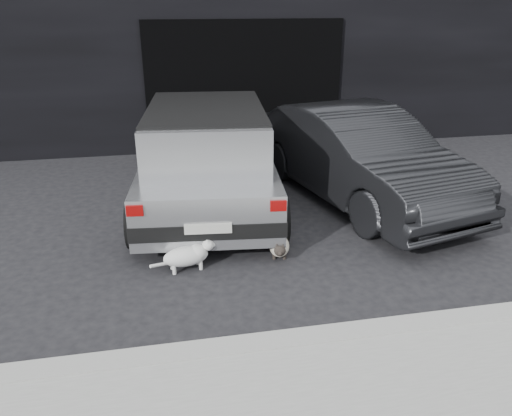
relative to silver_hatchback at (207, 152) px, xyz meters
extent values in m
plane|color=black|center=(0.10, -1.03, -0.84)|extent=(80.00, 80.00, 0.00)
cube|color=black|center=(1.10, 4.97, 1.66)|extent=(34.00, 4.00, 5.00)
cube|color=black|center=(1.10, 2.96, 0.46)|extent=(4.00, 0.10, 2.60)
cube|color=#969691|center=(1.10, -3.63, -0.78)|extent=(18.00, 0.25, 0.12)
cube|color=#B6B8BB|center=(0.01, 0.11, -0.32)|extent=(2.26, 4.30, 0.66)
cube|color=#B6B8BB|center=(-0.01, -0.11, 0.34)|extent=(1.90, 2.91, 0.66)
cube|color=black|center=(-0.01, -0.11, 0.34)|extent=(1.90, 2.81, 0.53)
cube|color=black|center=(-0.20, -1.88, -0.42)|extent=(1.87, 0.36, 0.19)
cube|color=black|center=(0.22, 2.09, -0.42)|extent=(1.87, 0.36, 0.19)
cube|color=silver|center=(-0.21, -1.97, -0.35)|extent=(0.55, 0.07, 0.13)
cube|color=#8C0707|center=(-1.02, -1.88, -0.10)|extent=(0.19, 0.05, 0.13)
cube|color=#8C0707|center=(0.61, -2.05, -0.10)|extent=(0.19, 0.05, 0.13)
cube|color=black|center=(-0.01, -0.11, 0.68)|extent=(1.87, 2.64, 0.03)
cylinder|color=black|center=(-1.04, -1.28, -0.52)|extent=(0.30, 0.66, 0.64)
cylinder|color=slate|center=(-1.17, -1.26, -0.52)|extent=(0.06, 0.35, 0.35)
cylinder|color=black|center=(0.75, -1.46, -0.52)|extent=(0.30, 0.66, 0.64)
cylinder|color=slate|center=(0.88, -1.48, -0.52)|extent=(0.06, 0.35, 0.35)
cylinder|color=black|center=(-0.74, 1.62, -0.52)|extent=(0.30, 0.66, 0.64)
cylinder|color=slate|center=(-0.86, 1.64, -0.52)|extent=(0.06, 0.35, 0.35)
cylinder|color=black|center=(1.06, 1.43, -0.52)|extent=(0.30, 0.66, 0.64)
cylinder|color=slate|center=(1.18, 1.42, -0.52)|extent=(0.06, 0.35, 0.35)
imported|color=black|center=(2.30, -0.21, -0.12)|extent=(2.47, 4.57, 1.43)
ellipsoid|color=beige|center=(0.68, -1.81, -0.73)|extent=(0.35, 0.55, 0.20)
ellipsoid|color=beige|center=(0.66, -1.94, -0.71)|extent=(0.26, 0.26, 0.18)
ellipsoid|color=black|center=(0.63, -2.07, -0.67)|extent=(0.17, 0.15, 0.13)
sphere|color=black|center=(0.62, -2.13, -0.68)|extent=(0.06, 0.06, 0.06)
cone|color=black|center=(0.67, -2.06, -0.61)|extent=(0.06, 0.07, 0.07)
cone|color=black|center=(0.60, -2.05, -0.61)|extent=(0.06, 0.07, 0.07)
cylinder|color=black|center=(0.71, -1.97, -0.81)|extent=(0.04, 0.04, 0.06)
cylinder|color=black|center=(0.59, -1.95, -0.81)|extent=(0.04, 0.04, 0.06)
cylinder|color=black|center=(0.77, -1.68, -0.81)|extent=(0.04, 0.04, 0.06)
cylinder|color=black|center=(0.65, -1.66, -0.81)|extent=(0.04, 0.04, 0.06)
cylinder|color=black|center=(0.74, -1.54, -0.76)|extent=(0.08, 0.28, 0.08)
ellipsoid|color=white|center=(-0.48, -1.99, -0.67)|extent=(0.57, 0.35, 0.23)
ellipsoid|color=white|center=(-0.35, -1.97, -0.65)|extent=(0.26, 0.26, 0.19)
ellipsoid|color=white|center=(-0.21, -1.95, -0.57)|extent=(0.16, 0.17, 0.14)
sphere|color=white|center=(-0.15, -1.94, -0.57)|extent=(0.06, 0.06, 0.06)
cone|color=white|center=(-0.23, -1.91, -0.50)|extent=(0.07, 0.06, 0.07)
cone|color=white|center=(-0.22, -1.99, -0.50)|extent=(0.07, 0.06, 0.07)
cylinder|color=white|center=(-0.34, -1.90, -0.77)|extent=(0.04, 0.04, 0.13)
cylinder|color=white|center=(-0.32, -2.03, -0.77)|extent=(0.04, 0.04, 0.13)
cylinder|color=white|center=(-0.65, -1.95, -0.77)|extent=(0.04, 0.04, 0.13)
cylinder|color=white|center=(-0.63, -2.09, -0.77)|extent=(0.04, 0.04, 0.13)
cylinder|color=white|center=(-0.77, -2.04, -0.72)|extent=(0.27, 0.18, 0.09)
ellipsoid|color=gray|center=(-0.57, -2.03, -0.65)|extent=(0.21, 0.17, 0.10)
camera|label=1|loc=(-0.67, -7.21, 2.09)|focal=35.00mm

